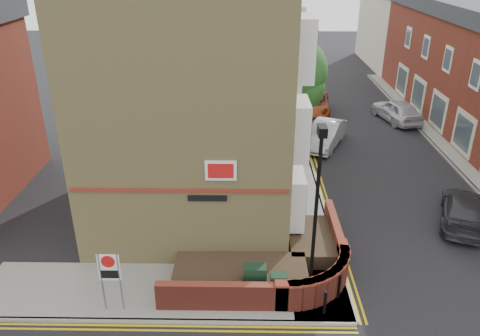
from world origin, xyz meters
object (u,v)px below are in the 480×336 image
silver_car_near (325,134)px  utility_cabinet_large (255,280)px  zone_sign (110,272)px  lamppost (315,217)px

silver_car_near → utility_cabinet_large: bearing=-83.9°
zone_sign → silver_car_near: 17.44m
utility_cabinet_large → silver_car_near: silver_car_near is taller
lamppost → zone_sign: bearing=-173.9°
lamppost → utility_cabinet_large: lamppost is taller
lamppost → silver_car_near: lamppost is taller
utility_cabinet_large → silver_car_near: (4.51, 13.97, 0.04)m
utility_cabinet_large → silver_car_near: bearing=72.1°
utility_cabinet_large → lamppost: bearing=-3.0°
utility_cabinet_large → zone_sign: zone_sign is taller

